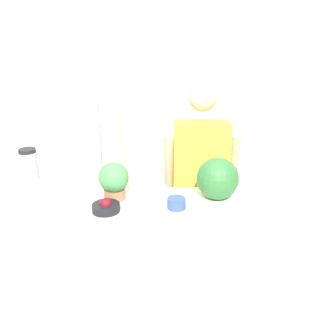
% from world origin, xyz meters
% --- Properties ---
extents(wall_back, '(8.00, 0.06, 2.60)m').
position_xyz_m(wall_back, '(0.00, 1.96, 1.30)').
color(wall_back, silver).
rests_on(wall_back, ground_plane).
extents(counter_island, '(2.08, 0.63, 0.89)m').
position_xyz_m(counter_island, '(0.00, 0.32, 0.45)').
color(counter_island, beige).
rests_on(counter_island, ground_plane).
extents(refrigerator, '(0.77, 0.68, 1.85)m').
position_xyz_m(refrigerator, '(-0.81, 1.59, 0.92)').
color(refrigerator, white).
rests_on(refrigerator, ground_plane).
extents(person, '(0.55, 0.26, 1.59)m').
position_xyz_m(person, '(0.24, 0.87, 0.81)').
color(person, '#4C608C').
rests_on(person, ground_plane).
extents(cutting_board, '(0.41, 0.28, 0.01)m').
position_xyz_m(cutting_board, '(0.32, 0.41, 0.90)').
color(cutting_board, white).
rests_on(cutting_board, counter_island).
extents(watermelon, '(0.27, 0.27, 0.27)m').
position_xyz_m(watermelon, '(0.31, 0.42, 1.04)').
color(watermelon, '#2D6B33').
rests_on(watermelon, cutting_board).
extents(bowl_cherries, '(0.17, 0.17, 0.09)m').
position_xyz_m(bowl_cherries, '(-0.38, 0.26, 0.92)').
color(bowl_cherries, black).
rests_on(bowl_cherries, counter_island).
extents(bowl_cream, '(0.13, 0.13, 0.09)m').
position_xyz_m(bowl_cream, '(-0.13, 0.32, 0.92)').
color(bowl_cream, white).
rests_on(bowl_cream, counter_island).
extents(bowl_small_blue, '(0.12, 0.12, 0.07)m').
position_xyz_m(bowl_small_blue, '(0.05, 0.30, 0.93)').
color(bowl_small_blue, '#334C9E').
rests_on(bowl_small_blue, counter_island).
extents(blender, '(0.15, 0.15, 0.34)m').
position_xyz_m(blender, '(-0.90, 0.47, 1.03)').
color(blender, silver).
rests_on(blender, counter_island).
extents(potted_plant, '(0.20, 0.20, 0.25)m').
position_xyz_m(potted_plant, '(-0.36, 0.44, 1.03)').
color(potted_plant, '#996647').
rests_on(potted_plant, counter_island).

